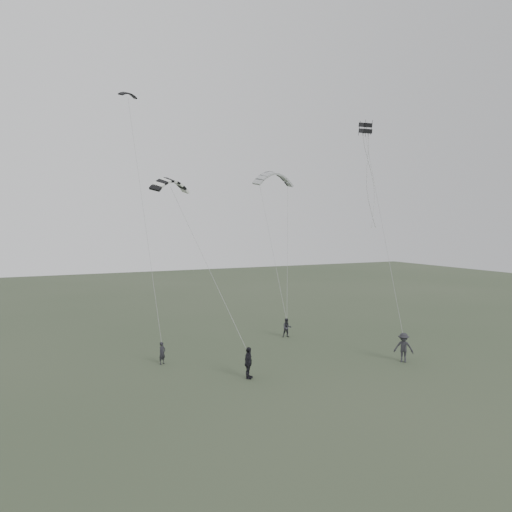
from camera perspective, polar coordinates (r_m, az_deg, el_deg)
name	(u,v)px	position (r m, az deg, el deg)	size (l,w,h in m)	color
ground	(283,373)	(31.94, 3.11, -13.25)	(140.00, 140.00, 0.00)	#36432D
flyer_left	(162,353)	(34.26, -10.67, -10.85)	(0.54, 0.35, 1.48)	black
flyer_right	(287,328)	(41.46, 3.56, -8.19)	(0.75, 0.59, 1.55)	#26262C
flyer_center	(248,363)	(30.65, -0.87, -12.11)	(1.12, 0.47, 1.91)	black
flyer_far	(404,347)	(35.54, 16.51, -9.99)	(1.28, 0.74, 1.98)	#242428
kite_dark_small	(128,93)	(41.99, -14.43, 17.57)	(1.55, 0.47, 0.51)	black
kite_pale_large	(274,173)	(45.70, 2.06, 9.44)	(4.16, 0.94, 1.69)	#9B9EA0
kite_striped	(170,180)	(33.17, -9.75, 8.55)	(3.02, 0.75, 1.19)	black
kite_box	(365,128)	(38.93, 12.40, 14.10)	(0.73, 0.73, 0.76)	black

